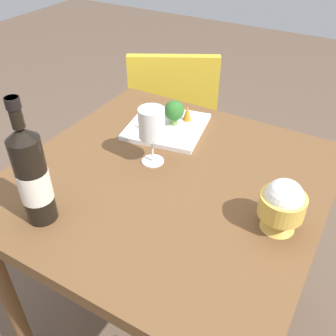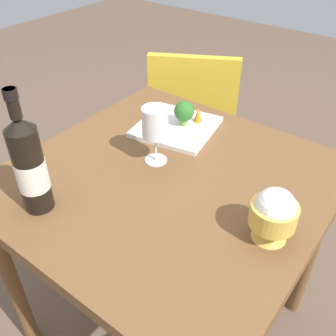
% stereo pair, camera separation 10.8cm
% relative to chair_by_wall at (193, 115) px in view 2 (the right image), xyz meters
% --- Properties ---
extents(ground_plane, '(8.00, 8.00, 0.00)m').
position_rel_chair_by_wall_xyz_m(ground_plane, '(-0.69, -0.37, -0.53)').
color(ground_plane, brown).
extents(dining_table, '(0.87, 0.87, 0.75)m').
position_rel_chair_by_wall_xyz_m(dining_table, '(-0.69, -0.37, 0.13)').
color(dining_table, brown).
rests_on(dining_table, ground_plane).
extents(chair_by_wall, '(0.54, 0.54, 0.85)m').
position_rel_chair_by_wall_xyz_m(chair_by_wall, '(0.00, 0.00, 0.00)').
color(chair_by_wall, gold).
rests_on(chair_by_wall, ground_plane).
extents(wine_bottle, '(0.08, 0.08, 0.33)m').
position_rel_chair_by_wall_xyz_m(wine_bottle, '(-0.99, -0.18, 0.36)').
color(wine_bottle, black).
rests_on(wine_bottle, dining_table).
extents(wine_glass, '(0.08, 0.08, 0.18)m').
position_rel_chair_by_wall_xyz_m(wine_glass, '(-0.65, -0.29, 0.35)').
color(wine_glass, white).
rests_on(wine_glass, dining_table).
extents(rice_bowl, '(0.11, 0.11, 0.14)m').
position_rel_chair_by_wall_xyz_m(rice_bowl, '(-0.73, -0.70, 0.30)').
color(rice_bowl, gold).
rests_on(rice_bowl, dining_table).
extents(serving_plate, '(0.29, 0.29, 0.02)m').
position_rel_chair_by_wall_xyz_m(serving_plate, '(-0.46, -0.23, 0.23)').
color(serving_plate, white).
rests_on(serving_plate, dining_table).
extents(broccoli_floret, '(0.07, 0.07, 0.09)m').
position_rel_chair_by_wall_xyz_m(broccoli_floret, '(-0.44, -0.25, 0.29)').
color(broccoli_floret, '#729E4C').
rests_on(broccoli_floret, serving_plate).
extents(carrot_garnish_left, '(0.03, 0.03, 0.07)m').
position_rel_chair_by_wall_xyz_m(carrot_garnish_left, '(-0.52, -0.19, 0.27)').
color(carrot_garnish_left, orange).
rests_on(carrot_garnish_left, serving_plate).
extents(carrot_garnish_right, '(0.03, 0.03, 0.05)m').
position_rel_chair_by_wall_xyz_m(carrot_garnish_right, '(-0.39, -0.28, 0.27)').
color(carrot_garnish_right, orange).
rests_on(carrot_garnish_right, serving_plate).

